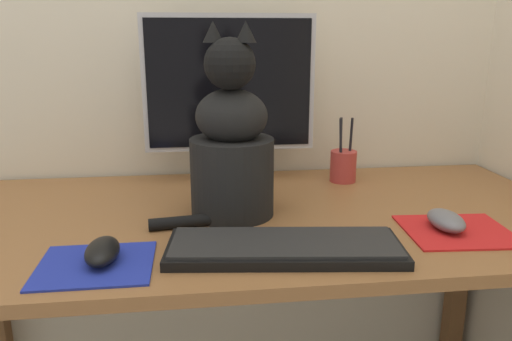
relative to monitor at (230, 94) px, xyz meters
The scene contains 9 objects.
desk 0.41m from the monitor, 84.13° to the right, with size 1.47×0.69×0.74m.
monitor is the anchor object (origin of this frame).
keyboard 0.52m from the monitor, 82.39° to the right, with size 0.44×0.20×0.02m.
mousepad_left 0.60m from the monitor, 119.35° to the right, with size 0.19×0.17×0.00m.
mousepad_right 0.63m from the monitor, 44.02° to the right, with size 0.22×0.20×0.00m.
computer_mouse_left 0.57m from the monitor, 118.89° to the right, with size 0.06×0.11×0.04m.
computer_mouse_right 0.61m from the monitor, 44.72° to the right, with size 0.06×0.11×0.04m.
cat 0.26m from the monitor, 93.66° to the right, with size 0.29×0.21×0.41m.
pen_cup 0.36m from the monitor, ahead, with size 0.07×0.07×0.17m.
Camera 1 is at (-0.12, -1.04, 1.13)m, focal length 35.00 mm.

